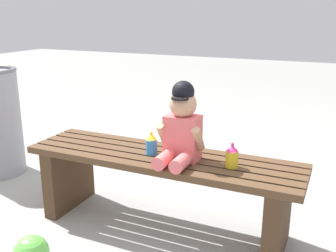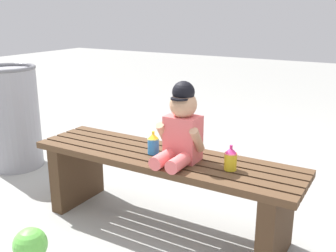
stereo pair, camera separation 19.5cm
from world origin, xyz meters
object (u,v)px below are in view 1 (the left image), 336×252
(child_figure, at_px, (181,127))
(sippy_cup_right, at_px, (232,156))
(sippy_cup_left, at_px, (152,144))
(park_bench, at_px, (161,180))

(child_figure, relative_size, sippy_cup_right, 3.26)
(sippy_cup_right, bearing_deg, sippy_cup_left, 180.00)
(park_bench, relative_size, sippy_cup_left, 11.92)
(child_figure, height_order, sippy_cup_left, child_figure)
(sippy_cup_left, bearing_deg, child_figure, -4.87)
(sippy_cup_left, height_order, sippy_cup_right, same)
(park_bench, distance_m, sippy_cup_left, 0.21)
(sippy_cup_left, bearing_deg, sippy_cup_right, 0.00)
(sippy_cup_right, bearing_deg, park_bench, 178.49)
(park_bench, height_order, sippy_cup_right, sippy_cup_right)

